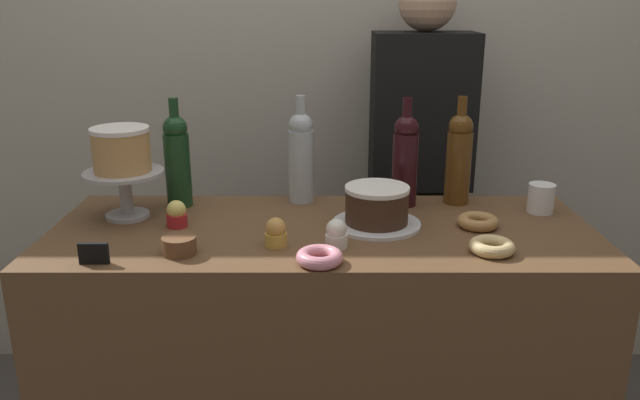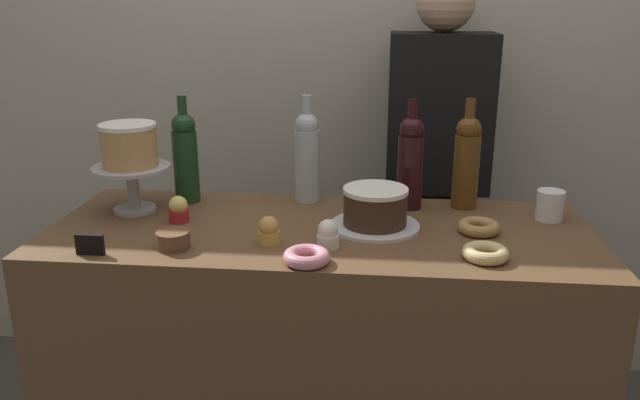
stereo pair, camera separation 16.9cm
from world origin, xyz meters
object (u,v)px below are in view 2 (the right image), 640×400
(cupcake_caramel, at_px, (269,231))
(donut_maple, at_px, (479,227))
(wine_bottle_green, at_px, (185,155))
(wine_bottle_clear, at_px, (307,155))
(barista_figure, at_px, (435,190))
(donut_glazed, at_px, (485,253))
(white_layer_cake, at_px, (129,145))
(price_sign_chalkboard, at_px, (90,245))
(cupcake_vanilla, at_px, (328,235))
(cake_stand_pedestal, at_px, (132,181))
(wine_bottle_dark_red, at_px, (411,161))
(wine_bottle_amber, at_px, (466,160))
(cookie_stack, at_px, (173,240))
(chocolate_round_cake, at_px, (375,206))
(coffee_cup_ceramic, at_px, (550,205))
(cupcake_lemon, at_px, (179,210))
(donut_pink, at_px, (307,257))

(cupcake_caramel, distance_m, donut_maple, 0.56)
(wine_bottle_green, bearing_deg, wine_bottle_clear, 6.53)
(donut_maple, height_order, barista_figure, barista_figure)
(donut_glazed, bearing_deg, white_layer_cake, 164.88)
(wine_bottle_green, relative_size, price_sign_chalkboard, 4.65)
(wine_bottle_green, distance_m, barista_figure, 0.93)
(cupcake_vanilla, bearing_deg, white_layer_cake, 158.96)
(cake_stand_pedestal, xyz_separation_m, price_sign_chalkboard, (0.02, -0.33, -0.07))
(wine_bottle_clear, height_order, cupcake_caramel, wine_bottle_clear)
(wine_bottle_dark_red, xyz_separation_m, donut_glazed, (0.17, -0.38, -0.13))
(wine_bottle_amber, bearing_deg, cake_stand_pedestal, -171.97)
(wine_bottle_green, distance_m, wine_bottle_clear, 0.37)
(cupcake_caramel, bearing_deg, wine_bottle_clear, 81.70)
(cookie_stack, relative_size, barista_figure, 0.05)
(chocolate_round_cake, distance_m, wine_bottle_green, 0.61)
(wine_bottle_dark_red, height_order, coffee_cup_ceramic, wine_bottle_dark_red)
(wine_bottle_green, bearing_deg, donut_glazed, -23.82)
(cake_stand_pedestal, height_order, chocolate_round_cake, cake_stand_pedestal)
(wine_bottle_clear, distance_m, cupcake_lemon, 0.42)
(wine_bottle_green, relative_size, cupcake_lemon, 4.38)
(wine_bottle_green, relative_size, cupcake_caramel, 4.38)
(white_layer_cake, height_order, cupcake_vanilla, white_layer_cake)
(white_layer_cake, relative_size, chocolate_round_cake, 0.91)
(wine_bottle_amber, relative_size, coffee_cup_ceramic, 3.83)
(wine_bottle_clear, distance_m, cupcake_vanilla, 0.41)
(cake_stand_pedestal, distance_m, wine_bottle_clear, 0.52)
(donut_maple, bearing_deg, wine_bottle_dark_red, 132.10)
(cookie_stack, distance_m, coffee_cup_ceramic, 1.04)
(wine_bottle_amber, relative_size, cupcake_lemon, 4.38)
(donut_pink, distance_m, coffee_cup_ceramic, 0.75)
(chocolate_round_cake, relative_size, barista_figure, 0.11)
(cookie_stack, bearing_deg, donut_glazed, 0.49)
(white_layer_cake, xyz_separation_m, cookie_stack, (0.21, -0.27, -0.18))
(wine_bottle_clear, relative_size, donut_glazed, 2.91)
(wine_bottle_clear, bearing_deg, cake_stand_pedestal, -162.85)
(chocolate_round_cake, distance_m, cupcake_caramel, 0.31)
(white_layer_cake, xyz_separation_m, donut_glazed, (0.97, -0.26, -0.18))
(wine_bottle_dark_red, xyz_separation_m, donut_pink, (-0.25, -0.44, -0.13))
(donut_pink, bearing_deg, cookie_stack, 170.13)
(donut_maple, distance_m, price_sign_chalkboard, 1.00)
(barista_figure, bearing_deg, cupcake_vanilla, -112.77)
(white_layer_cake, distance_m, wine_bottle_dark_red, 0.81)
(wine_bottle_clear, height_order, barista_figure, barista_figure)
(wine_bottle_amber, relative_size, donut_maple, 2.91)
(cupcake_lemon, bearing_deg, wine_bottle_clear, 34.27)
(cake_stand_pedestal, xyz_separation_m, white_layer_cake, (0.00, -0.00, 0.11))
(cupcake_lemon, bearing_deg, coffee_cup_ceramic, 6.68)
(white_layer_cake, bearing_deg, cookie_stack, -52.59)
(chocolate_round_cake, xyz_separation_m, donut_maple, (0.28, -0.01, -0.05))
(wine_bottle_clear, xyz_separation_m, price_sign_chalkboard, (-0.47, -0.48, -0.12))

